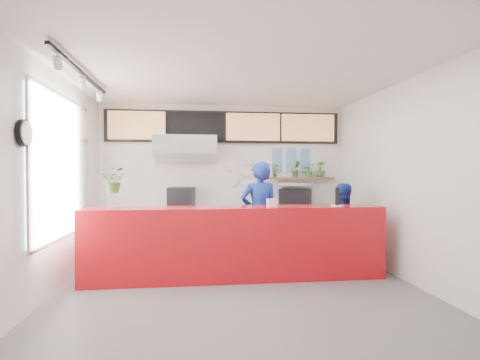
% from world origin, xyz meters
% --- Properties ---
extents(floor, '(5.00, 5.00, 0.00)m').
position_xyz_m(floor, '(0.00, 0.00, 0.00)').
color(floor, slate).
rests_on(floor, ground).
extents(ceiling, '(5.00, 5.00, 0.00)m').
position_xyz_m(ceiling, '(0.00, 0.00, 3.00)').
color(ceiling, silver).
extents(wall_back, '(5.00, 0.00, 5.00)m').
position_xyz_m(wall_back, '(0.00, 2.50, 1.50)').
color(wall_back, white).
rests_on(wall_back, ground).
extents(wall_left, '(0.00, 5.00, 5.00)m').
position_xyz_m(wall_left, '(-2.50, 0.00, 1.50)').
color(wall_left, white).
rests_on(wall_left, ground).
extents(wall_right, '(0.00, 5.00, 5.00)m').
position_xyz_m(wall_right, '(2.50, 0.00, 1.50)').
color(wall_right, white).
rests_on(wall_right, ground).
extents(service_counter, '(4.50, 0.60, 1.10)m').
position_xyz_m(service_counter, '(0.00, 0.40, 0.55)').
color(service_counter, red).
rests_on(service_counter, ground).
extents(cream_band, '(5.00, 0.02, 0.80)m').
position_xyz_m(cream_band, '(0.00, 2.49, 2.60)').
color(cream_band, beige).
rests_on(cream_band, wall_back).
extents(prep_bench, '(1.80, 0.60, 0.90)m').
position_xyz_m(prep_bench, '(-0.80, 2.20, 0.45)').
color(prep_bench, '#B2B5BA').
rests_on(prep_bench, ground).
extents(panini_oven, '(0.54, 0.54, 0.43)m').
position_xyz_m(panini_oven, '(-0.88, 2.20, 1.11)').
color(panini_oven, black).
rests_on(panini_oven, prep_bench).
extents(extraction_hood, '(1.20, 0.70, 0.35)m').
position_xyz_m(extraction_hood, '(-0.80, 2.15, 2.15)').
color(extraction_hood, '#B2B5BA').
rests_on(extraction_hood, ceiling).
extents(hood_lip, '(1.20, 0.69, 0.31)m').
position_xyz_m(hood_lip, '(-0.80, 2.15, 1.95)').
color(hood_lip, '#B2B5BA').
rests_on(hood_lip, ceiling).
extents(right_bench, '(1.80, 0.60, 0.90)m').
position_xyz_m(right_bench, '(1.50, 2.20, 0.45)').
color(right_bench, '#B2B5BA').
rests_on(right_bench, ground).
extents(espresso_machine, '(0.73, 0.64, 0.39)m').
position_xyz_m(espresso_machine, '(1.42, 2.20, 1.09)').
color(espresso_machine, black).
rests_on(espresso_machine, right_bench).
extents(espresso_tray, '(0.78, 0.62, 0.06)m').
position_xyz_m(espresso_tray, '(1.42, 2.20, 1.38)').
color(espresso_tray, '#B3B6BB').
rests_on(espresso_tray, espresso_machine).
extents(herb_shelf, '(1.40, 0.18, 0.04)m').
position_xyz_m(herb_shelf, '(1.60, 2.40, 1.50)').
color(herb_shelf, brown).
rests_on(herb_shelf, wall_back).
extents(menu_board_far_left, '(1.10, 0.10, 0.55)m').
position_xyz_m(menu_board_far_left, '(-1.75, 2.38, 2.55)').
color(menu_board_far_left, tan).
rests_on(menu_board_far_left, wall_back).
extents(menu_board_mid_left, '(1.10, 0.10, 0.55)m').
position_xyz_m(menu_board_mid_left, '(-0.59, 2.38, 2.55)').
color(menu_board_mid_left, black).
rests_on(menu_board_mid_left, wall_back).
extents(menu_board_mid_right, '(1.10, 0.10, 0.55)m').
position_xyz_m(menu_board_mid_right, '(0.57, 2.38, 2.55)').
color(menu_board_mid_right, tan).
rests_on(menu_board_mid_right, wall_back).
extents(menu_board_far_right, '(1.10, 0.10, 0.55)m').
position_xyz_m(menu_board_far_right, '(1.73, 2.38, 2.55)').
color(menu_board_far_right, tan).
rests_on(menu_board_far_right, wall_back).
extents(soffit, '(4.80, 0.04, 0.65)m').
position_xyz_m(soffit, '(0.00, 2.46, 2.55)').
color(soffit, black).
rests_on(soffit, wall_back).
extents(window_pane, '(0.04, 2.20, 1.90)m').
position_xyz_m(window_pane, '(-2.47, 0.30, 1.70)').
color(window_pane, silver).
rests_on(window_pane, wall_left).
extents(window_frame, '(0.03, 2.30, 2.00)m').
position_xyz_m(window_frame, '(-2.45, 0.30, 1.70)').
color(window_frame, '#B2B5BA').
rests_on(window_frame, wall_left).
extents(wall_clock_rim, '(0.05, 0.30, 0.30)m').
position_xyz_m(wall_clock_rim, '(-2.46, -0.90, 2.05)').
color(wall_clock_rim, black).
rests_on(wall_clock_rim, wall_left).
extents(wall_clock_face, '(0.02, 0.26, 0.26)m').
position_xyz_m(wall_clock_face, '(-2.43, -0.90, 2.05)').
color(wall_clock_face, white).
rests_on(wall_clock_face, wall_left).
extents(track_rail, '(0.05, 2.40, 0.04)m').
position_xyz_m(track_rail, '(-2.10, 0.00, 2.94)').
color(track_rail, black).
rests_on(track_rail, ceiling).
extents(dec_plate_a, '(0.24, 0.03, 0.24)m').
position_xyz_m(dec_plate_a, '(0.15, 2.47, 1.75)').
color(dec_plate_a, silver).
rests_on(dec_plate_a, wall_back).
extents(dec_plate_b, '(0.24, 0.03, 0.24)m').
position_xyz_m(dec_plate_b, '(0.45, 2.47, 1.65)').
color(dec_plate_b, silver).
rests_on(dec_plate_b, wall_back).
extents(dec_plate_c, '(0.24, 0.03, 0.24)m').
position_xyz_m(dec_plate_c, '(0.15, 2.47, 1.45)').
color(dec_plate_c, silver).
rests_on(dec_plate_c, wall_back).
extents(dec_plate_d, '(0.24, 0.03, 0.24)m').
position_xyz_m(dec_plate_d, '(0.50, 2.47, 1.90)').
color(dec_plate_d, silver).
rests_on(dec_plate_d, wall_back).
extents(photo_frame_a, '(0.20, 0.02, 0.25)m').
position_xyz_m(photo_frame_a, '(1.10, 2.48, 2.00)').
color(photo_frame_a, '#598CBF').
rests_on(photo_frame_a, wall_back).
extents(photo_frame_b, '(0.20, 0.02, 0.25)m').
position_xyz_m(photo_frame_b, '(1.40, 2.48, 2.00)').
color(photo_frame_b, '#598CBF').
rests_on(photo_frame_b, wall_back).
extents(photo_frame_c, '(0.20, 0.02, 0.25)m').
position_xyz_m(photo_frame_c, '(1.70, 2.48, 2.00)').
color(photo_frame_c, '#598CBF').
rests_on(photo_frame_c, wall_back).
extents(photo_frame_d, '(0.20, 0.02, 0.25)m').
position_xyz_m(photo_frame_d, '(1.10, 2.48, 1.75)').
color(photo_frame_d, '#598CBF').
rests_on(photo_frame_d, wall_back).
extents(photo_frame_e, '(0.20, 0.02, 0.25)m').
position_xyz_m(photo_frame_e, '(1.40, 2.48, 1.75)').
color(photo_frame_e, '#598CBF').
rests_on(photo_frame_e, wall_back).
extents(photo_frame_f, '(0.20, 0.02, 0.25)m').
position_xyz_m(photo_frame_f, '(1.70, 2.48, 1.75)').
color(photo_frame_f, '#598CBF').
rests_on(photo_frame_f, wall_back).
extents(staff_center, '(0.70, 0.49, 1.80)m').
position_xyz_m(staff_center, '(0.48, 1.05, 0.90)').
color(staff_center, navy).
rests_on(staff_center, ground).
extents(staff_right, '(0.74, 0.60, 1.43)m').
position_xyz_m(staff_right, '(1.88, 0.92, 0.72)').
color(staff_right, navy).
rests_on(staff_right, ground).
extents(herb_a, '(0.19, 0.16, 0.30)m').
position_xyz_m(herb_a, '(1.03, 2.40, 1.67)').
color(herb_a, '#366623').
rests_on(herb_a, herb_shelf).
extents(herb_b, '(0.21, 0.18, 0.34)m').
position_xyz_m(herb_b, '(1.48, 2.40, 1.69)').
color(herb_b, '#366623').
rests_on(herb_b, herb_shelf).
extents(herb_c, '(0.29, 0.26, 0.29)m').
position_xyz_m(herb_c, '(1.77, 2.40, 1.66)').
color(herb_c, '#366623').
rests_on(herb_c, herb_shelf).
extents(herb_d, '(0.24, 0.23, 0.34)m').
position_xyz_m(herb_d, '(2.01, 2.40, 1.69)').
color(herb_d, '#366623').
rests_on(herb_d, herb_shelf).
extents(glass_vase, '(0.25, 0.25, 0.24)m').
position_xyz_m(glass_vase, '(-1.78, 0.38, 1.22)').
color(glass_vase, silver).
rests_on(glass_vase, service_counter).
extents(basil_vase, '(0.35, 0.31, 0.37)m').
position_xyz_m(basil_vase, '(-1.78, 0.38, 1.51)').
color(basil_vase, '#366623').
rests_on(basil_vase, glass_vase).
extents(napkin_holder, '(0.16, 0.13, 0.12)m').
position_xyz_m(napkin_holder, '(0.55, 0.36, 1.16)').
color(napkin_holder, white).
rests_on(napkin_holder, service_counter).
extents(white_plate, '(0.25, 0.25, 0.02)m').
position_xyz_m(white_plate, '(1.58, 0.34, 1.11)').
color(white_plate, white).
rests_on(white_plate, service_counter).
extents(pepper_mill, '(0.08, 0.08, 0.27)m').
position_xyz_m(pepper_mill, '(1.58, 0.34, 1.25)').
color(pepper_mill, black).
rests_on(pepper_mill, white_plate).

